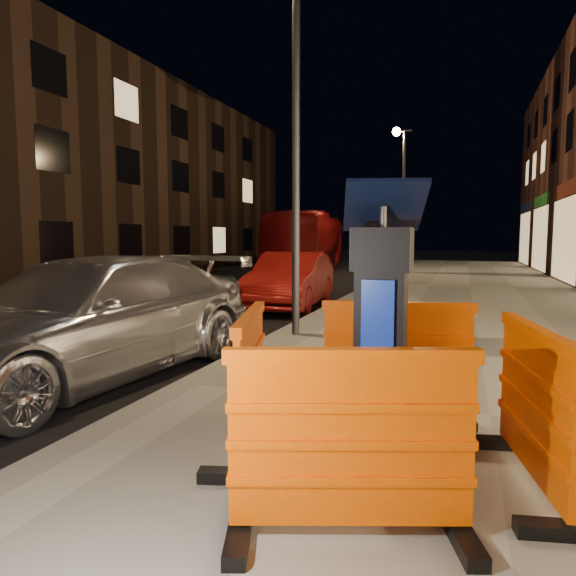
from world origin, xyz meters
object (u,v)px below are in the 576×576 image
(parking_kiosk, at_px, (381,334))
(car_silver, at_px, (90,377))
(car_red, at_px, (291,307))
(bus_doubledecker, at_px, (308,270))
(barrier_kerbside, at_px, (250,380))
(barrier_front, at_px, (351,447))
(barrier_bldgside, at_px, (534,407))
(barrier_back, at_px, (397,360))

(parking_kiosk, xyz_separation_m, car_silver, (-3.74, 1.59, -1.05))
(car_silver, bearing_deg, car_red, 93.66)
(bus_doubledecker, bearing_deg, car_red, -82.36)
(barrier_kerbside, bearing_deg, car_red, 1.09)
(car_silver, relative_size, bus_doubledecker, 0.49)
(barrier_front, bearing_deg, car_silver, 127.51)
(barrier_front, relative_size, car_silver, 0.26)
(barrier_front, xyz_separation_m, barrier_bldgside, (0.95, 0.95, 0.00))
(parking_kiosk, xyz_separation_m, barrier_bldgside, (0.95, 0.00, -0.40))
(car_silver, bearing_deg, barrier_kerbside, -22.80)
(barrier_front, distance_m, car_silver, 4.56)
(parking_kiosk, height_order, car_red, parking_kiosk)
(barrier_kerbside, bearing_deg, bus_doubledecker, 0.12)
(barrier_front, relative_size, car_red, 0.32)
(car_red, height_order, bus_doubledecker, bus_doubledecker)
(barrier_kerbside, xyz_separation_m, barrier_bldgside, (1.90, 0.00, 0.00))
(barrier_kerbside, xyz_separation_m, bus_doubledecker, (-5.85, 21.20, -0.65))
(bus_doubledecker, bearing_deg, barrier_back, -78.60)
(parking_kiosk, bearing_deg, barrier_kerbside, 166.68)
(barrier_kerbside, bearing_deg, car_silver, 45.03)
(car_silver, height_order, car_red, car_silver)
(barrier_kerbside, xyz_separation_m, car_red, (-2.42, 8.20, -0.65))
(parking_kiosk, relative_size, barrier_back, 1.40)
(barrier_back, relative_size, barrier_bldgside, 1.00)
(barrier_front, height_order, barrier_bldgside, same)
(barrier_front, xyz_separation_m, car_red, (-3.37, 9.15, -0.65))
(barrier_bldgside, bearing_deg, car_silver, 59.98)
(barrier_front, xyz_separation_m, barrier_kerbside, (-0.95, 0.95, 0.00))
(barrier_bldgside, distance_m, car_silver, 4.99)
(barrier_front, distance_m, bus_doubledecker, 23.18)
(barrier_back, height_order, car_red, barrier_back)
(barrier_front, distance_m, car_red, 9.78)
(parking_kiosk, height_order, barrier_back, parking_kiosk)
(barrier_front, height_order, bus_doubledecker, bus_doubledecker)
(barrier_back, relative_size, car_silver, 0.26)
(parking_kiosk, relative_size, car_red, 0.45)
(barrier_back, distance_m, car_silver, 3.85)
(barrier_bldgside, bearing_deg, bus_doubledecker, 8.77)
(barrier_back, height_order, barrier_kerbside, same)
(barrier_back, bearing_deg, barrier_front, -100.32)
(parking_kiosk, distance_m, barrier_kerbside, 1.03)
(barrier_front, bearing_deg, bus_doubledecker, 88.76)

